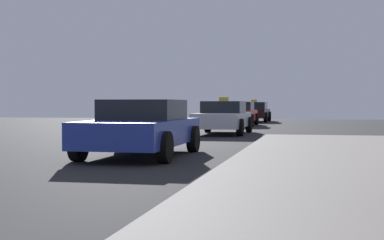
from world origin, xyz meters
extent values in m
cube|color=#233899|center=(-0.24, 9.16, 0.54)|extent=(1.83, 4.22, 0.55)
cube|color=black|center=(-0.24, 9.37, 1.04)|extent=(1.61, 1.90, 0.45)
cylinder|color=black|center=(0.68, 7.81, 0.32)|extent=(0.22, 0.64, 0.64)
cylinder|color=black|center=(-1.15, 7.81, 0.32)|extent=(0.22, 0.64, 0.64)
cylinder|color=black|center=(0.68, 10.51, 0.32)|extent=(0.22, 0.64, 0.64)
cylinder|color=black|center=(-1.15, 10.51, 0.32)|extent=(0.22, 0.64, 0.64)
cube|color=#B7B7BF|center=(0.11, 18.66, 0.54)|extent=(1.71, 4.39, 0.55)
cube|color=black|center=(0.11, 18.88, 1.04)|extent=(1.51, 1.98, 0.45)
cube|color=yellow|center=(0.11, 18.88, 1.35)|extent=(0.36, 0.14, 0.16)
cylinder|color=black|center=(0.97, 17.25, 0.32)|extent=(0.22, 0.64, 0.64)
cylinder|color=black|center=(-0.75, 17.25, 0.32)|extent=(0.22, 0.64, 0.64)
cylinder|color=black|center=(0.97, 20.06, 0.32)|extent=(0.22, 0.64, 0.64)
cylinder|color=black|center=(-0.75, 20.06, 0.32)|extent=(0.22, 0.64, 0.64)
cube|color=red|center=(-0.38, 26.83, 0.54)|extent=(1.70, 4.02, 0.55)
cube|color=black|center=(-0.38, 27.03, 1.04)|extent=(1.50, 1.81, 0.45)
cylinder|color=black|center=(0.47, 25.54, 0.32)|extent=(0.22, 0.64, 0.64)
cylinder|color=black|center=(-1.23, 25.54, 0.32)|extent=(0.22, 0.64, 0.64)
cylinder|color=black|center=(0.47, 28.11, 0.32)|extent=(0.22, 0.64, 0.64)
cylinder|color=black|center=(-1.23, 28.11, 0.32)|extent=(0.22, 0.64, 0.64)
cube|color=black|center=(-0.25, 33.58, 0.54)|extent=(1.79, 4.57, 0.55)
cube|color=black|center=(-0.25, 33.81, 1.04)|extent=(1.58, 2.06, 0.45)
cube|color=yellow|center=(-0.25, 33.81, 1.35)|extent=(0.36, 0.14, 0.16)
cylinder|color=black|center=(0.65, 32.11, 0.32)|extent=(0.22, 0.64, 0.64)
cylinder|color=black|center=(-1.14, 32.11, 0.32)|extent=(0.22, 0.64, 0.64)
cylinder|color=black|center=(0.65, 35.04, 0.32)|extent=(0.22, 0.64, 0.64)
cylinder|color=black|center=(-1.14, 35.04, 0.32)|extent=(0.22, 0.64, 0.64)
camera|label=1|loc=(3.54, -2.89, 1.19)|focal=52.58mm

